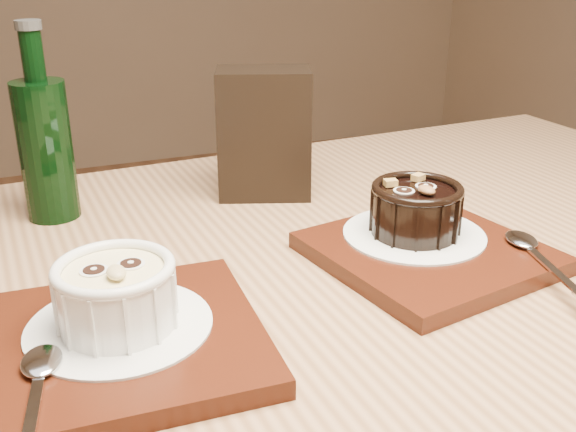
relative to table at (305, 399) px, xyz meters
name	(u,v)px	position (x,y,z in m)	size (l,w,h in m)	color
table	(305,399)	(0.00, 0.00, 0.00)	(1.24, 0.86, 0.75)	#8E613E
tray_left	(131,341)	(-0.14, -0.01, 0.10)	(0.18, 0.18, 0.01)	#43180B
doily_left	(120,325)	(-0.14, 0.00, 0.11)	(0.13, 0.13, 0.00)	white
ramekin_white	(116,292)	(-0.14, 0.00, 0.13)	(0.08, 0.08, 0.05)	white
spoon_left	(35,394)	(-0.20, -0.06, 0.11)	(0.03, 0.13, 0.01)	silver
tray_right	(428,253)	(0.13, 0.03, 0.10)	(0.18, 0.18, 0.01)	#43180B
doily_right	(414,234)	(0.13, 0.06, 0.11)	(0.13, 0.13, 0.00)	white
ramekin_dark	(416,207)	(0.13, 0.06, 0.13)	(0.08, 0.08, 0.05)	black
spoon_right	(540,256)	(0.20, -0.03, 0.11)	(0.03, 0.13, 0.01)	silver
condiment_stand	(264,134)	(0.06, 0.24, 0.16)	(0.10, 0.06, 0.14)	black
green_bottle	(45,145)	(-0.17, 0.27, 0.17)	(0.05, 0.05, 0.20)	black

